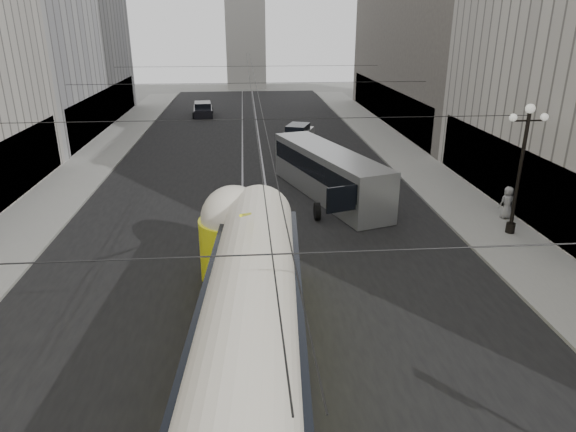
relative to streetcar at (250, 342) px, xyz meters
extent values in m
cube|color=black|center=(0.50, 25.44, -1.96)|extent=(20.00, 85.00, 0.02)
cube|color=gray|center=(-11.50, 28.94, -1.88)|extent=(4.00, 72.00, 0.15)
cube|color=gray|center=(12.50, 28.94, -1.88)|extent=(4.00, 72.00, 0.15)
cube|color=gray|center=(-0.25, 25.44, -1.96)|extent=(0.12, 85.00, 0.04)
cube|color=gray|center=(1.25, 25.44, -1.96)|extent=(0.12, 85.00, 0.04)
cube|color=black|center=(-13.55, 16.94, 0.04)|extent=(0.10, 18.00, 3.60)
cube|color=black|center=(-13.55, 40.94, 0.04)|extent=(0.10, 25.20, 3.60)
cube|color=black|center=(14.55, 14.94, 0.04)|extent=(0.10, 18.00, 3.60)
cube|color=black|center=(14.55, 40.94, 0.04)|extent=(0.10, 28.80, 3.60)
cube|color=#B2AFA8|center=(0.50, 72.94, 10.04)|extent=(6.00, 6.00, 24.00)
cylinder|color=black|center=(13.10, 10.94, 1.19)|extent=(0.18, 0.18, 6.00)
cylinder|color=black|center=(13.10, 10.94, -1.56)|extent=(0.44, 0.44, 0.50)
cylinder|color=black|center=(13.10, 10.94, 3.79)|extent=(1.60, 0.08, 0.08)
sphere|color=white|center=(13.10, 10.94, 4.34)|extent=(0.44, 0.44, 0.44)
sphere|color=white|center=(12.35, 10.94, 3.94)|extent=(0.36, 0.36, 0.36)
sphere|color=white|center=(13.85, 10.94, 3.94)|extent=(0.36, 0.36, 0.36)
cylinder|color=black|center=(0.50, -3.06, 4.04)|extent=(25.00, 0.03, 0.03)
cylinder|color=black|center=(0.50, 10.94, 4.04)|extent=(25.00, 0.03, 0.03)
cylinder|color=black|center=(0.50, 24.94, 4.04)|extent=(25.00, 0.03, 0.03)
cylinder|color=black|center=(0.50, 38.94, 4.04)|extent=(25.00, 0.03, 0.03)
cylinder|color=black|center=(0.50, 28.94, 3.84)|extent=(0.03, 72.00, 0.03)
cylinder|color=black|center=(0.90, 28.94, 3.84)|extent=(0.03, 72.00, 0.03)
cube|color=#FAFF16|center=(0.00, 0.00, -0.79)|extent=(3.95, 15.75, 1.89)
cube|color=black|center=(0.00, 0.00, -1.68)|extent=(3.92, 15.28, 0.33)
cube|color=black|center=(0.00, 0.00, 0.44)|extent=(3.95, 15.52, 0.95)
cylinder|color=silver|center=(0.00, 0.00, 0.77)|extent=(3.60, 15.50, 2.56)
cylinder|color=#FAFF16|center=(-0.52, 7.68, -0.68)|extent=(2.90, 2.90, 2.56)
sphere|color=silver|center=(-0.52, 7.68, 0.66)|extent=(2.67, 2.67, 2.67)
cube|color=#9A9E9F|center=(4.95, 17.69, -0.49)|extent=(5.74, 11.54, 2.84)
cube|color=black|center=(4.95, 17.69, -0.02)|extent=(5.64, 11.17, 1.04)
cube|color=black|center=(4.95, 12.06, -0.16)|extent=(2.10, 0.76, 1.33)
cylinder|color=black|center=(3.77, 13.88, -1.49)|extent=(0.30, 0.95, 0.95)
cylinder|color=black|center=(6.14, 13.88, -1.49)|extent=(0.30, 0.95, 0.95)
cylinder|color=black|center=(3.77, 21.50, -1.49)|extent=(0.30, 0.95, 0.95)
cylinder|color=black|center=(6.14, 21.50, -1.49)|extent=(0.30, 0.95, 0.95)
cube|color=silver|center=(4.69, 33.23, -1.46)|extent=(3.40, 5.02, 0.82)
cube|color=black|center=(4.69, 33.23, -0.88)|extent=(2.46, 2.98, 0.78)
cylinder|color=black|center=(3.83, 31.65, -1.63)|extent=(0.22, 0.66, 0.66)
cylinder|color=black|center=(5.55, 31.65, -1.63)|extent=(0.22, 0.66, 0.66)
cylinder|color=black|center=(3.83, 34.81, -1.63)|extent=(0.22, 0.66, 0.66)
cylinder|color=black|center=(5.55, 34.81, -1.63)|extent=(0.22, 0.66, 0.66)
cube|color=black|center=(-4.63, 46.77, -1.44)|extent=(2.40, 5.01, 0.86)
cube|color=black|center=(-4.63, 46.77, -0.83)|extent=(1.98, 2.81, 0.81)
cylinder|color=black|center=(-5.53, 45.11, -1.61)|extent=(0.22, 0.69, 0.69)
cylinder|color=black|center=(-3.73, 45.11, -1.61)|extent=(0.22, 0.69, 0.69)
cylinder|color=black|center=(-5.53, 48.42, -1.61)|extent=(0.22, 0.69, 0.69)
cylinder|color=black|center=(-3.73, 48.42, -1.61)|extent=(0.22, 0.69, 0.69)
imported|color=gray|center=(13.83, 12.89, -0.93)|extent=(0.91, 0.62, 1.75)
camera|label=1|loc=(0.05, -11.75, 8.13)|focal=32.00mm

